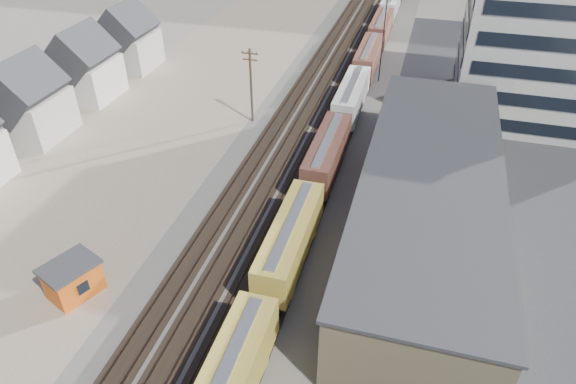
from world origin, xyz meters
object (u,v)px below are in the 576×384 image
(parked_car_blue, at_px, (497,92))
(freight_train, at_px, (340,122))
(maintenance_shed, at_px, (73,279))
(utility_pole_north, at_px, (251,84))

(parked_car_blue, bearing_deg, freight_train, -178.81)
(maintenance_shed, relative_size, parked_car_blue, 1.07)
(utility_pole_north, height_order, maintenance_shed, utility_pole_north)
(freight_train, height_order, maintenance_shed, freight_train)
(utility_pole_north, height_order, parked_car_blue, utility_pole_north)
(freight_train, height_order, parked_car_blue, freight_train)
(freight_train, relative_size, utility_pole_north, 11.97)
(freight_train, distance_m, parked_car_blue, 27.83)
(freight_train, xyz_separation_m, maintenance_shed, (-16.44, -31.28, -1.16))
(freight_train, bearing_deg, parked_car_blue, 45.20)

